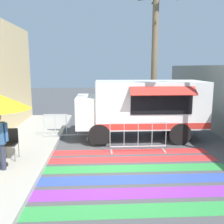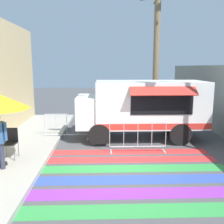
# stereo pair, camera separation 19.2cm
# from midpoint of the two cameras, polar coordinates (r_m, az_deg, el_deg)

# --- Properties ---
(ground_plane) EXTENTS (60.00, 60.00, 0.00)m
(ground_plane) POSITION_cam_midpoint_polar(r_m,az_deg,el_deg) (7.93, 2.04, -12.56)
(ground_plane) COLOR #4C4C4F
(crosswalk_painted) EXTENTS (6.40, 4.36, 0.01)m
(crosswalk_painted) POSITION_cam_midpoint_polar(r_m,az_deg,el_deg) (7.50, 2.38, -13.92)
(crosswalk_painted) COLOR green
(crosswalk_painted) RESTS_ON ground_plane
(food_truck) EXTENTS (5.34, 2.53, 2.49)m
(food_truck) POSITION_cam_midpoint_polar(r_m,az_deg,el_deg) (10.66, 5.81, 1.50)
(food_truck) COLOR white
(food_truck) RESTS_ON ground_plane
(folding_chair) EXTENTS (0.43, 0.43, 0.97)m
(folding_chair) POSITION_cam_midpoint_polar(r_m,az_deg,el_deg) (8.72, -22.77, -6.06)
(folding_chair) COLOR #4C4C51
(folding_chair) RESTS_ON sidewalk_left
(barricade_front) EXTENTS (2.08, 0.44, 1.12)m
(barricade_front) POSITION_cam_midpoint_polar(r_m,az_deg,el_deg) (9.16, 5.39, -5.72)
(barricade_front) COLOR #B7BABF
(barricade_front) RESTS_ON ground_plane
(barricade_side) EXTENTS (1.88, 0.44, 1.12)m
(barricade_side) POSITION_cam_midpoint_polar(r_m,az_deg,el_deg) (10.81, -10.91, -3.41)
(barricade_side) COLOR #B7BABF
(barricade_side) RESTS_ON ground_plane
(palm_tree) EXTENTS (2.34, 2.33, 7.43)m
(palm_tree) POSITION_cam_midpoint_polar(r_m,az_deg,el_deg) (14.11, 9.53, 19.15)
(palm_tree) COLOR #7A664C
(palm_tree) RESTS_ON ground_plane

